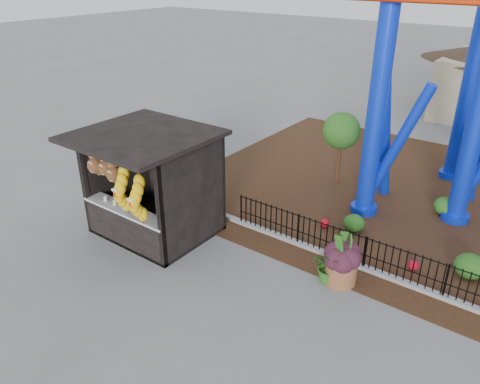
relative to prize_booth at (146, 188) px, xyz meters
The scene contains 9 objects.
ground 3.47m from the prize_booth, 16.78° to the right, with size 120.00×120.00×0.00m, color slate.
mulch_bed 10.08m from the prize_booth, 45.48° to the left, with size 18.00×12.00×0.02m, color #331E11.
curb 7.44m from the prize_booth, 16.74° to the left, with size 18.00×0.18×0.12m, color gray.
prize_booth is the anchor object (origin of this frame).
picket_fence 8.22m from the prize_booth, 14.92° to the left, with size 12.20×0.06×1.00m, color black, non-canonical shape.
terracotta_planter 5.79m from the prize_booth, 12.70° to the left, with size 0.79×0.79×0.66m, color brown.
planter_foliage 5.69m from the prize_booth, 12.70° to the left, with size 0.70×0.70×0.64m, color #331421.
potted_plant 5.51m from the prize_booth, 11.59° to the left, with size 0.80×0.69×0.89m, color #265218.
landscaping 9.32m from the prize_booth, 29.16° to the left, with size 7.95×4.11×0.62m.
Camera 1 is at (6.28, -7.05, 7.23)m, focal length 35.00 mm.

